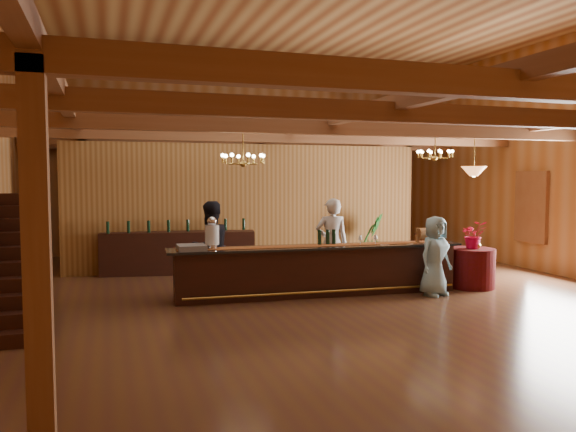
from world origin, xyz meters
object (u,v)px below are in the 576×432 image
object	(u,v)px
chandelier_left	(243,159)
staff_second	(210,248)
backbar_shelf	(179,253)
tasting_bar	(318,270)
raffle_drum	(423,234)
round_table	(472,268)
pendant_lamp	(474,171)
beverage_dispenser	(212,233)
guest	(435,256)
bartender	(332,243)
chandelier_right	(435,154)
floor_plant	(371,239)

from	to	relation	value
chandelier_left	staff_second	bearing A→B (deg)	125.39
backbar_shelf	chandelier_left	xyz separation A→B (m)	(0.81, -3.19, 2.12)
tasting_bar	raffle_drum	distance (m)	2.30
raffle_drum	staff_second	xyz separation A→B (m)	(-4.16, 0.95, -0.23)
round_table	staff_second	world-z (taller)	staff_second
pendant_lamp	staff_second	size ratio (longest dim) A/B	0.50
beverage_dispenser	backbar_shelf	size ratio (longest dim) A/B	0.17
chandelier_left	guest	world-z (taller)	chandelier_left
bartender	guest	bearing A→B (deg)	149.32
round_table	guest	distance (m)	1.30
beverage_dispenser	chandelier_right	distance (m)	5.69
raffle_drum	pendant_lamp	world-z (taller)	pendant_lamp
tasting_bar	chandelier_right	distance (m)	4.24
guest	beverage_dispenser	bearing A→B (deg)	150.60
tasting_bar	round_table	distance (m)	3.30
tasting_bar	beverage_dispenser	bearing A→B (deg)	178.68
bartender	backbar_shelf	bearing A→B (deg)	-30.27
staff_second	floor_plant	xyz separation A→B (m)	(4.56, 2.19, -0.23)
pendant_lamp	guest	distance (m)	2.06
pendant_lamp	floor_plant	world-z (taller)	pendant_lamp
round_table	bartender	world-z (taller)	bartender
backbar_shelf	pendant_lamp	distance (m)	6.86
backbar_shelf	pendant_lamp	bearing A→B (deg)	-22.47
raffle_drum	chandelier_left	xyz separation A→B (m)	(-3.66, 0.24, 1.48)
backbar_shelf	bartender	bearing A→B (deg)	-32.09
tasting_bar	bartender	distance (m)	0.99
raffle_drum	staff_second	world-z (taller)	staff_second
backbar_shelf	pendant_lamp	xyz separation A→B (m)	(5.56, -3.54, 1.90)
tasting_bar	staff_second	size ratio (longest dim) A/B	3.19
beverage_dispenser	raffle_drum	bearing A→B (deg)	-4.67
pendant_lamp	guest	size ratio (longest dim) A/B	0.59
round_table	pendant_lamp	bearing A→B (deg)	0.00
tasting_bar	bartender	world-z (taller)	bartender
tasting_bar	guest	xyz separation A→B (m)	(2.12, -0.73, 0.28)
bartender	round_table	bearing A→B (deg)	172.12
tasting_bar	backbar_shelf	distance (m)	3.97
tasting_bar	chandelier_right	xyz separation A→B (m)	(3.33, 1.22, 2.32)
chandelier_left	pendant_lamp	size ratio (longest dim) A/B	0.89
staff_second	chandelier_left	bearing A→B (deg)	99.20
bartender	guest	distance (m)	2.11
round_table	pendant_lamp	world-z (taller)	pendant_lamp
tasting_bar	bartender	bearing A→B (deg)	54.34
floor_plant	round_table	bearing A→B (deg)	-77.96
backbar_shelf	guest	world-z (taller)	guest
beverage_dispenser	round_table	bearing A→B (deg)	-4.83
tasting_bar	guest	size ratio (longest dim) A/B	3.77
chandelier_right	floor_plant	bearing A→B (deg)	112.91
bartender	staff_second	world-z (taller)	bartender
tasting_bar	floor_plant	distance (m)	3.95
tasting_bar	raffle_drum	world-z (taller)	raffle_drum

